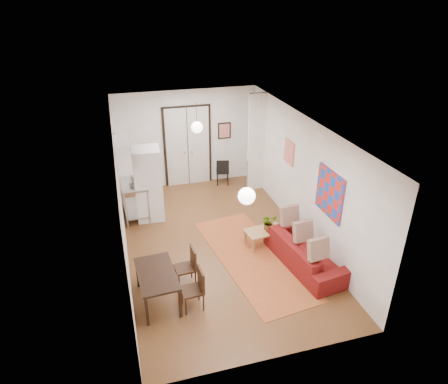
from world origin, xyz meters
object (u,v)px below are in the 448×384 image
object	(u,v)px
dining_chair_near	(184,263)
black_side_chair	(222,168)
fridge	(148,184)
dining_table	(157,276)
kitchen_counter	(134,193)
coffee_table	(264,232)
sofa	(305,252)
dining_chair_far	(191,284)

from	to	relation	value
dining_chair_near	black_side_chair	size ratio (longest dim) A/B	0.99
fridge	dining_table	xyz separation A→B (m)	(-0.23, -3.29, -0.37)
kitchen_counter	coffee_table	bearing A→B (deg)	-40.91
coffee_table	fridge	distance (m)	3.22
sofa	black_side_chair	size ratio (longest dim) A/B	2.60
sofa	coffee_table	bearing A→B (deg)	22.45
dining_table	black_side_chair	size ratio (longest dim) A/B	1.49
coffee_table	dining_table	xyz separation A→B (m)	(-2.65, -1.26, 0.25)
sofa	dining_chair_near	world-z (taller)	dining_chair_near
kitchen_counter	dining_chair_far	xyz separation A→B (m)	(0.74, -3.81, -0.17)
coffee_table	dining_table	distance (m)	2.95
sofa	dining_chair_near	size ratio (longest dim) A/B	2.61
sofa	kitchen_counter	world-z (taller)	kitchen_counter
black_side_chair	kitchen_counter	bearing A→B (deg)	38.83
sofa	black_side_chair	distance (m)	4.60
sofa	dining_chair_far	bearing A→B (deg)	94.09
coffee_table	fridge	bearing A→B (deg)	140.09
sofa	fridge	size ratio (longest dim) A/B	1.12
kitchen_counter	black_side_chair	bearing A→B (deg)	23.81
kitchen_counter	dining_table	xyz separation A→B (m)	(0.14, -3.54, -0.05)
kitchen_counter	dining_chair_near	bearing A→B (deg)	-78.34
fridge	coffee_table	bearing A→B (deg)	-36.19
dining_chair_far	black_side_chair	bearing A→B (deg)	155.06
kitchen_counter	dining_chair_far	world-z (taller)	kitchen_counter
coffee_table	dining_chair_near	world-z (taller)	dining_chair_near
dining_table	dining_chair_far	xyz separation A→B (m)	(0.60, -0.27, -0.12)
fridge	dining_chair_near	distance (m)	2.92
kitchen_counter	dining_table	world-z (taller)	kitchen_counter
coffee_table	sofa	bearing A→B (deg)	-59.55
sofa	dining_chair_near	xyz separation A→B (m)	(-2.62, 0.14, 0.16)
dining_chair_near	sofa	bearing A→B (deg)	83.49
sofa	dining_table	size ratio (longest dim) A/B	1.74
dining_chair_near	fridge	bearing A→B (deg)	-176.11
dining_table	dining_chair_far	world-z (taller)	dining_chair_far
dining_table	dining_chair_far	distance (m)	0.67
dining_table	dining_chair_near	bearing A→B (deg)	35.66
dining_chair_near	dining_chair_far	bearing A→B (deg)	-3.49
coffee_table	kitchen_counter	xyz separation A→B (m)	(-2.79, 2.28, 0.31)
fridge	dining_chair_near	bearing A→B (deg)	-78.90
coffee_table	kitchen_counter	size ratio (longest dim) A/B	0.73
fridge	dining_chair_far	world-z (taller)	fridge
fridge	dining_chair_far	bearing A→B (deg)	-80.34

